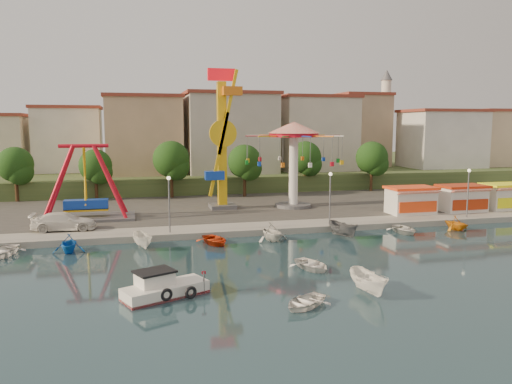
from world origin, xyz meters
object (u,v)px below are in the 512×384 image
object	(u,v)px
cabin_motorboat	(163,289)
van	(64,221)
skiff	(369,282)
kamikaze_tower	(223,142)
rowboat_a	(312,265)
pirate_ship_ride	(85,184)
wave_swinger	(294,145)

from	to	relation	value
cabin_motorboat	van	bearing A→B (deg)	89.33
skiff	kamikaze_tower	bearing A→B (deg)	93.72
cabin_motorboat	skiff	size ratio (longest dim) A/B	1.46
kamikaze_tower	skiff	world-z (taller)	kamikaze_tower
kamikaze_tower	van	size ratio (longest dim) A/B	2.80
kamikaze_tower	rowboat_a	size ratio (longest dim) A/B	4.77
pirate_ship_ride	van	world-z (taller)	pirate_ship_ride
kamikaze_tower	van	bearing A→B (deg)	-153.18
van	skiff	bearing A→B (deg)	-134.88
kamikaze_tower	wave_swinger	size ratio (longest dim) A/B	1.42
wave_swinger	skiff	distance (m)	31.04
pirate_ship_ride	rowboat_a	distance (m)	28.08
pirate_ship_ride	skiff	world-z (taller)	pirate_ship_ride
cabin_motorboat	kamikaze_tower	bearing A→B (deg)	49.04
skiff	van	size ratio (longest dim) A/B	0.65
kamikaze_tower	van	world-z (taller)	kamikaze_tower
van	kamikaze_tower	bearing A→B (deg)	-61.28
rowboat_a	skiff	xyz separation A→B (m)	(1.58, -5.92, 0.38)
kamikaze_tower	cabin_motorboat	world-z (taller)	kamikaze_tower
cabin_motorboat	van	world-z (taller)	van
kamikaze_tower	wave_swinger	bearing A→B (deg)	-6.05
rowboat_a	cabin_motorboat	bearing A→B (deg)	-179.31
wave_swinger	skiff	world-z (taller)	wave_swinger
cabin_motorboat	rowboat_a	world-z (taller)	cabin_motorboat
rowboat_a	skiff	bearing A→B (deg)	-91.26
pirate_ship_ride	cabin_motorboat	world-z (taller)	pirate_ship_ride
pirate_ship_ride	van	size ratio (longest dim) A/B	1.70
pirate_ship_ride	wave_swinger	xyz separation A→B (m)	(23.86, 2.23, 3.80)
cabin_motorboat	skiff	world-z (taller)	cabin_motorboat
pirate_ship_ride	van	bearing A→B (deg)	-106.52
rowboat_a	skiff	world-z (taller)	skiff
pirate_ship_ride	skiff	xyz separation A→B (m)	(19.07, -27.51, -3.65)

